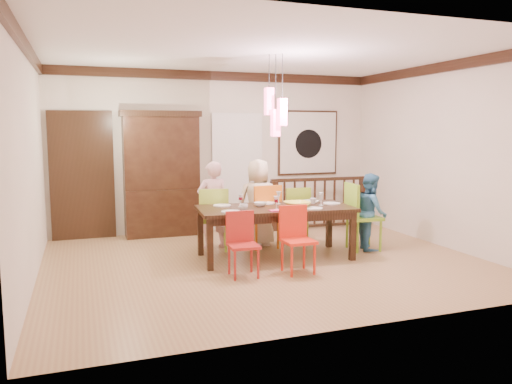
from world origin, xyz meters
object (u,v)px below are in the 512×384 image
object	(u,v)px
china_hutch	(162,173)
dining_table	(275,212)
chair_far_left	(213,214)
person_end_right	(371,212)
chair_end_right	(364,212)
person_far_mid	(258,203)
balustrade	(320,202)
person_far_left	(213,205)

from	to	relation	value
china_hutch	dining_table	bearing A→B (deg)	-58.71
chair_far_left	person_end_right	distance (m)	2.44
chair_end_right	person_end_right	bearing A→B (deg)	-87.30
person_end_right	chair_far_left	bearing A→B (deg)	89.08
chair_end_right	china_hutch	xyz separation A→B (m)	(-2.77, 2.13, 0.50)
person_far_mid	dining_table	bearing A→B (deg)	95.71
dining_table	person_far_mid	xyz separation A→B (m)	(0.03, 0.81, 0.03)
dining_table	person_end_right	world-z (taller)	person_end_right
chair_far_left	person_end_right	xyz separation A→B (m)	(2.32, -0.77, 0.04)
balustrade	china_hutch	bearing A→B (deg)	175.36
dining_table	chair_end_right	world-z (taller)	chair_end_right
china_hutch	person_end_right	world-z (taller)	china_hutch
china_hutch	person_end_right	distance (m)	3.63
china_hutch	balustrade	distance (m)	2.99
person_far_left	person_far_mid	bearing A→B (deg)	171.49
chair_far_left	dining_table	bearing A→B (deg)	144.48
china_hutch	person_far_left	world-z (taller)	china_hutch
dining_table	chair_end_right	xyz separation A→B (m)	(1.48, -0.01, -0.07)
dining_table	person_far_left	xyz separation A→B (m)	(-0.70, 0.89, 0.01)
dining_table	balustrade	size ratio (longest dim) A/B	1.17
chair_end_right	china_hutch	bearing A→B (deg)	57.91
chair_end_right	person_far_mid	size ratio (longest dim) A/B	0.75
dining_table	person_end_right	distance (m)	1.59
chair_far_left	person_far_left	size ratio (longest dim) A/B	0.71
person_end_right	chair_end_right	bearing A→B (deg)	104.62
chair_far_left	china_hutch	world-z (taller)	china_hutch
dining_table	balustrade	bearing A→B (deg)	52.45
chair_far_left	chair_end_right	world-z (taller)	chair_end_right
person_end_right	dining_table	bearing A→B (deg)	107.02
balustrade	person_end_right	world-z (taller)	person_end_right
chair_far_left	chair_end_right	xyz separation A→B (m)	(2.20, -0.76, 0.04)
china_hutch	person_end_right	size ratio (longest dim) A/B	1.83
chair_end_right	balustrade	world-z (taller)	chair_end_right
china_hutch	balustrade	size ratio (longest dim) A/B	1.12
person_far_left	person_end_right	bearing A→B (deg)	156.47
chair_far_left	china_hutch	size ratio (longest dim) A/B	0.45
balustrade	person_far_left	distance (m)	2.48
chair_far_left	balustrade	world-z (taller)	chair_far_left
balustrade	person_far_mid	bearing A→B (deg)	-146.27
person_far_left	person_end_right	size ratio (longest dim) A/B	1.15
balustrade	person_far_mid	distance (m)	1.87
person_far_left	china_hutch	bearing A→B (deg)	-66.03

